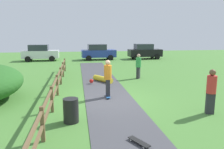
# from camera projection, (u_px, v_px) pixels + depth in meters

# --- Properties ---
(ground_plane) EXTENTS (60.00, 60.00, 0.00)m
(ground_plane) POSITION_uv_depth(u_px,v_px,m) (110.00, 100.00, 10.82)
(ground_plane) COLOR #4C8438
(asphalt_path) EXTENTS (2.40, 28.00, 0.02)m
(asphalt_path) POSITION_uv_depth(u_px,v_px,m) (110.00, 100.00, 10.82)
(asphalt_path) COLOR #47474C
(asphalt_path) RESTS_ON ground_plane
(wooden_fence) EXTENTS (0.12, 18.12, 1.10)m
(wooden_fence) POSITION_uv_depth(u_px,v_px,m) (55.00, 89.00, 10.30)
(wooden_fence) COLOR brown
(wooden_fence) RESTS_ON ground_plane
(trash_bin) EXTENTS (0.56, 0.56, 0.90)m
(trash_bin) POSITION_uv_depth(u_px,v_px,m) (71.00, 110.00, 8.04)
(trash_bin) COLOR black
(trash_bin) RESTS_ON ground_plane
(skater_riding) EXTENTS (0.40, 0.81, 1.91)m
(skater_riding) POSITION_uv_depth(u_px,v_px,m) (108.00, 77.00, 11.02)
(skater_riding) COLOR #265999
(skater_riding) RESTS_ON asphalt_path
(skater_fallen) EXTENTS (1.55, 1.60, 0.36)m
(skater_fallen) POSITION_uv_depth(u_px,v_px,m) (102.00, 79.00, 14.80)
(skater_fallen) COLOR yellow
(skater_fallen) RESTS_ON asphalt_path
(skateboard_loose) EXTENTS (0.55, 0.80, 0.08)m
(skateboard_loose) POSITION_uv_depth(u_px,v_px,m) (139.00, 142.00, 6.47)
(skateboard_loose) COLOR black
(skateboard_loose) RESTS_ON asphalt_path
(bystander_red) EXTENTS (0.47, 0.47, 1.83)m
(bystander_red) POSITION_uv_depth(u_px,v_px,m) (211.00, 89.00, 8.81)
(bystander_red) COLOR #2D2D33
(bystander_red) RESTS_ON ground_plane
(bystander_green) EXTENTS (0.53, 0.53, 1.78)m
(bystander_green) POSITION_uv_depth(u_px,v_px,m) (138.00, 65.00, 15.85)
(bystander_green) COLOR #2D2D33
(bystander_green) RESTS_ON ground_plane
(parked_car_blue) EXTENTS (4.29, 2.19, 1.92)m
(parked_car_blue) POSITION_uv_depth(u_px,v_px,m) (98.00, 52.00, 27.41)
(parked_car_blue) COLOR #283D99
(parked_car_blue) RESTS_ON ground_plane
(parked_car_black) EXTENTS (4.26, 2.11, 1.92)m
(parked_car_black) POSITION_uv_depth(u_px,v_px,m) (145.00, 51.00, 28.34)
(parked_car_black) COLOR black
(parked_car_black) RESTS_ON ground_plane
(parked_car_white) EXTENTS (4.22, 2.05, 1.92)m
(parked_car_white) POSITION_uv_depth(u_px,v_px,m) (40.00, 53.00, 26.35)
(parked_car_white) COLOR silver
(parked_car_white) RESTS_ON ground_plane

